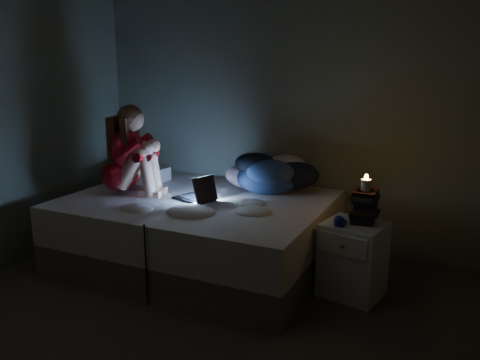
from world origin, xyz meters
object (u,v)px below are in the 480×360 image
Objects in this scene: laptop at (194,186)px; nightstand at (353,259)px; candle at (366,186)px; phone at (342,224)px; woman at (119,149)px; bed at (198,231)px.

nightstand is at bearing 20.45° from laptop.
candle is 0.57× the size of phone.
woman is 2.11m from nightstand.
woman is at bearing -167.93° from bed.
nightstand is at bearing -133.07° from candle.
bed reaches higher than nightstand.
bed is at bearing -170.07° from nightstand.
bed is at bearing -178.87° from candle.
candle reaches higher than laptop.
nightstand is 6.92× the size of candle.
bed is 0.41m from laptop.
nightstand is (1.31, 0.03, -0.41)m from laptop.
phone is (1.24, -0.10, 0.27)m from bed.
nightstand is 0.30m from phone.
woman is at bearing -153.71° from laptop.
laptop is at bearing -86.55° from bed.
woman is at bearing 166.26° from phone.
phone is at bearing -11.81° from woman.
bed is at bearing -1.03° from woman.
laptop is at bearing -176.41° from candle.
laptop is 4.02× the size of candle.
candle is at bearing 58.07° from nightstand.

